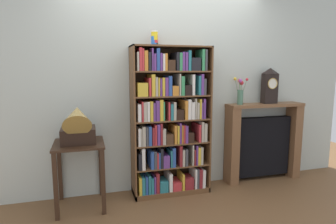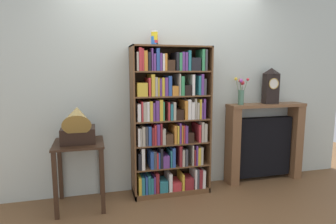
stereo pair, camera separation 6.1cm
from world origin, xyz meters
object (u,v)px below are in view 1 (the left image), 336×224
at_px(gramophone, 78,125).
at_px(cup_stack, 155,38).
at_px(flower_vase, 240,92).
at_px(side_table_left, 80,159).
at_px(fireplace_mantel, 263,142).
at_px(bookshelf, 170,124).
at_px(mantel_clock, 270,86).

bearing_deg(gramophone, cup_stack, 12.21).
xyz_separation_m(cup_stack, flower_vase, (1.15, 0.03, -0.65)).
relative_size(side_table_left, fireplace_mantel, 0.67).
relative_size(bookshelf, mantel_clock, 3.77).
xyz_separation_m(cup_stack, gramophone, (-0.89, -0.19, -0.94)).
distance_m(cup_stack, flower_vase, 1.32).
height_order(gramophone, mantel_clock, mantel_clock).
height_order(gramophone, flower_vase, flower_vase).
bearing_deg(mantel_clock, flower_vase, 178.52).
relative_size(fireplace_mantel, flower_vase, 3.07).
bearing_deg(bookshelf, mantel_clock, 2.31).
distance_m(bookshelf, side_table_left, 1.11).
bearing_deg(cup_stack, bookshelf, -12.98).
bearing_deg(mantel_clock, fireplace_mantel, 155.76).
xyz_separation_m(fireplace_mantel, flower_vase, (-0.38, -0.01, 0.71)).
height_order(cup_stack, side_table_left, cup_stack).
distance_m(fireplace_mantel, flower_vase, 0.80).
distance_m(cup_stack, mantel_clock, 1.69).
relative_size(bookshelf, fireplace_mantel, 1.65).
bearing_deg(cup_stack, side_table_left, -171.57).
bearing_deg(mantel_clock, cup_stack, -179.38).
bearing_deg(flower_vase, cup_stack, -178.59).
bearing_deg(cup_stack, gramophone, -167.79).
bearing_deg(side_table_left, gramophone, -90.00).
distance_m(cup_stack, fireplace_mantel, 2.05).
bearing_deg(fireplace_mantel, side_table_left, -175.96).
height_order(cup_stack, mantel_clock, cup_stack).
bearing_deg(cup_stack, fireplace_mantel, 1.49).
height_order(bookshelf, flower_vase, bookshelf).
distance_m(bookshelf, gramophone, 1.07).
distance_m(bookshelf, mantel_clock, 1.48).
bearing_deg(side_table_left, flower_vase, 4.47).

